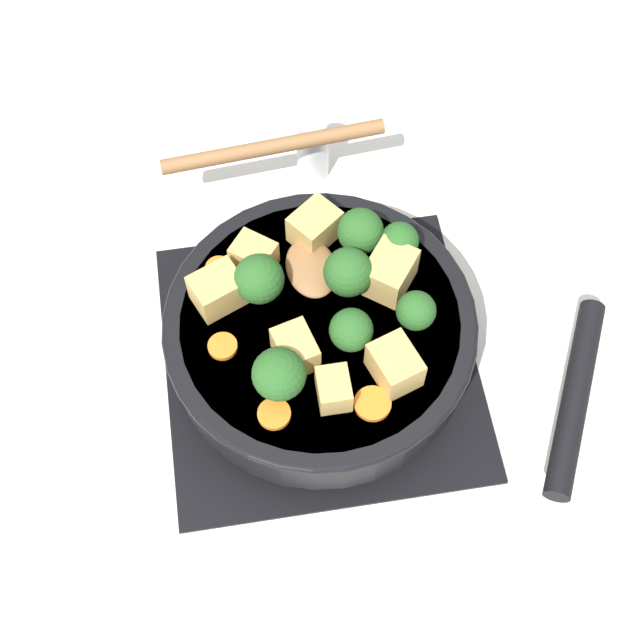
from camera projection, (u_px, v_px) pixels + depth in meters
ground_plane at (320, 361)px, 0.90m from camera, size 2.40×2.40×0.00m
front_burner_grate at (320, 355)px, 0.89m from camera, size 0.31×0.31×0.03m
skillet_pan at (323, 334)px, 0.85m from camera, size 0.35×0.42×0.06m
wooden_spoon at (287, 197)px, 0.88m from camera, size 0.20×0.23×0.02m
tofu_cube_center_large at (395, 365)px, 0.78m from camera, size 0.05×0.05×0.04m
tofu_cube_near_handle at (217, 290)px, 0.82m from camera, size 0.05×0.06×0.04m
tofu_cube_east_chunk at (337, 389)px, 0.78m from camera, size 0.04×0.03×0.03m
tofu_cube_west_chunk at (295, 349)px, 0.79m from camera, size 0.05×0.04×0.03m
tofu_cube_back_piece at (390, 272)px, 0.83m from camera, size 0.06×0.06×0.04m
tofu_cube_front_piece at (254, 256)px, 0.84m from camera, size 0.05×0.05×0.03m
tofu_cube_mid_small at (315, 226)px, 0.85m from camera, size 0.06×0.06×0.04m
broccoli_floret_near_spoon at (348, 272)px, 0.82m from camera, size 0.05×0.05×0.05m
broccoli_floret_center_top at (416, 311)px, 0.80m from camera, size 0.04×0.04×0.04m
broccoli_floret_east_rim at (360, 231)px, 0.84m from camera, size 0.04×0.04×0.05m
broccoli_floret_west_rim at (259, 279)px, 0.81m from camera, size 0.05×0.05×0.05m
broccoli_floret_north_edge at (351, 330)px, 0.79m from camera, size 0.04×0.04×0.05m
broccoli_floret_south_cluster at (279, 374)px, 0.77m from camera, size 0.05×0.05×0.05m
broccoli_floret_mid_floret at (399, 241)px, 0.84m from camera, size 0.04×0.04×0.04m
carrot_slice_orange_thin at (223, 346)px, 0.81m from camera, size 0.03×0.03×0.01m
carrot_slice_near_center at (219, 268)px, 0.85m from camera, size 0.03×0.03×0.01m
carrot_slice_edge_slice at (274, 414)px, 0.78m from camera, size 0.03×0.03×0.01m
carrot_slice_under_broccoli at (373, 404)px, 0.78m from camera, size 0.03×0.03×0.01m
salt_shaker at (313, 148)px, 0.98m from camera, size 0.04×0.04×0.09m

